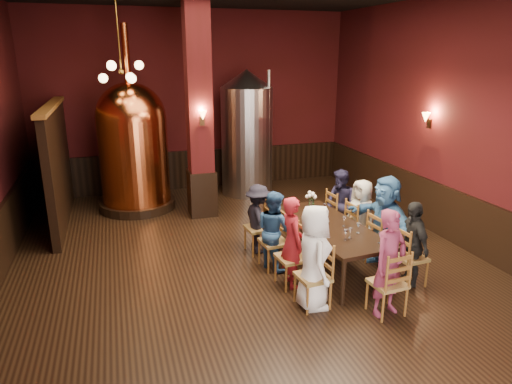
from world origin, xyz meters
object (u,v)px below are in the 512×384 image
object	(u,v)px
copper_kettle	(133,145)
dining_table	(329,228)
person_2	(274,230)
person_0	(314,257)
steel_vessel	(247,133)
person_1	(292,242)
rose_vase	(312,198)

from	to	relation	value
copper_kettle	dining_table	bearing A→B (deg)	-54.89
dining_table	person_2	bearing A→B (deg)	158.78
dining_table	person_0	xyz separation A→B (m)	(-0.76, -1.07, 0.07)
person_0	steel_vessel	bearing A→B (deg)	1.02
dining_table	person_2	distance (m)	0.91
dining_table	steel_vessel	world-z (taller)	steel_vessel
person_1	copper_kettle	world-z (taller)	copper_kettle
copper_kettle	steel_vessel	bearing A→B (deg)	8.65
person_0	person_2	distance (m)	1.33
person_1	copper_kettle	bearing A→B (deg)	24.52
dining_table	person_1	xyz separation A→B (m)	(-0.82, -0.40, 0.03)
dining_table	person_0	size ratio (longest dim) A/B	1.64
dining_table	person_0	world-z (taller)	person_0
dining_table	copper_kettle	size ratio (longest dim) A/B	0.61
person_0	person_1	world-z (taller)	person_0
person_0	person_2	xyz separation A→B (m)	(-0.11, 1.33, -0.09)
dining_table	person_0	bearing A→B (deg)	-130.36
rose_vase	steel_vessel	bearing A→B (deg)	91.86
person_2	rose_vase	xyz separation A→B (m)	(0.90, 0.53, 0.31)
person_1	person_2	world-z (taller)	person_1
person_1	rose_vase	bearing A→B (deg)	-35.46
person_2	rose_vase	world-z (taller)	person_2
person_0	steel_vessel	size ratio (longest dim) A/B	0.49
dining_table	rose_vase	distance (m)	0.84
person_2	dining_table	bearing A→B (deg)	-126.94
steel_vessel	rose_vase	size ratio (longest dim) A/B	8.91
person_1	rose_vase	world-z (taller)	person_1
person_0	dining_table	bearing A→B (deg)	-27.59
steel_vessel	copper_kettle	bearing A→B (deg)	-171.35
person_0	person_1	bearing A→B (deg)	12.78
rose_vase	person_2	bearing A→B (deg)	-149.60
dining_table	person_1	world-z (taller)	person_1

